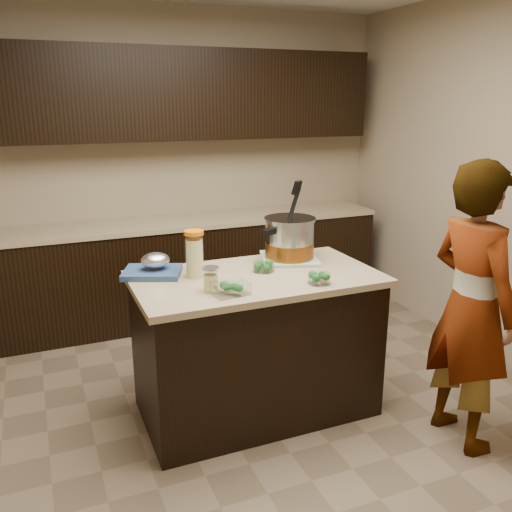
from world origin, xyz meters
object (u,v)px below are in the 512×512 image
at_px(stock_pot, 290,241).
at_px(person, 471,307).
at_px(island, 256,344).
at_px(lemonade_pitcher, 195,256).

distance_m(stock_pot, person, 1.17).
bearing_deg(island, person, -36.63).
bearing_deg(lemonade_pitcher, stock_pot, 8.48).
relative_size(island, stock_pot, 3.07).
xyz_separation_m(stock_pot, person, (0.66, -0.94, -0.22)).
bearing_deg(lemonade_pitcher, person, -32.47).
relative_size(island, lemonade_pitcher, 5.27).
distance_m(island, lemonade_pitcher, 0.68).
height_order(island, lemonade_pitcher, lemonade_pitcher).
xyz_separation_m(stock_pot, lemonade_pitcher, (-0.67, -0.10, -0.00)).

